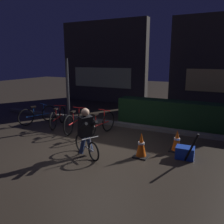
# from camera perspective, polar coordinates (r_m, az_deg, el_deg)

# --- Properties ---
(ground_plane) EXTENTS (40.00, 40.00, 0.00)m
(ground_plane) POSITION_cam_1_polar(r_m,az_deg,el_deg) (6.59, -3.94, -8.52)
(ground_plane) COLOR #2D261E
(sidewalk_curb) EXTENTS (12.00, 0.24, 0.12)m
(sidewalk_curb) POSITION_cam_1_polar(r_m,az_deg,el_deg) (8.44, 3.66, -3.24)
(sidewalk_curb) COLOR #56544F
(sidewalk_curb) RESTS_ON ground
(hedge_row) EXTENTS (4.80, 0.70, 0.93)m
(hedge_row) POSITION_cam_1_polar(r_m,az_deg,el_deg) (8.70, 17.05, -0.55)
(hedge_row) COLOR black
(hedge_row) RESTS_ON ground
(storefront_left) EXTENTS (5.14, 0.54, 4.50)m
(storefront_left) POSITION_cam_1_polar(r_m,az_deg,el_deg) (13.41, -2.05, 12.23)
(storefront_left) COLOR #383330
(storefront_left) RESTS_ON ground
(street_post) EXTENTS (0.10, 0.10, 2.44)m
(street_post) POSITION_cam_1_polar(r_m,az_deg,el_deg) (8.26, -10.91, 4.44)
(street_post) COLOR #2D2D33
(street_post) RESTS_ON ground
(parked_bike_leftmost) EXTENTS (0.59, 1.49, 0.72)m
(parked_bike_leftmost) POSITION_cam_1_polar(r_m,az_deg,el_deg) (9.25, -17.95, -0.68)
(parked_bike_leftmost) COLOR black
(parked_bike_leftmost) RESTS_ON ground
(parked_bike_left_mid) EXTENTS (0.59, 1.52, 0.73)m
(parked_bike_left_mid) POSITION_cam_1_polar(r_m,az_deg,el_deg) (8.65, -13.30, -1.28)
(parked_bike_left_mid) COLOR black
(parked_bike_left_mid) RESTS_ON ground
(parked_bike_center_left) EXTENTS (0.46, 1.66, 0.77)m
(parked_bike_center_left) POSITION_cam_1_polar(r_m,az_deg,el_deg) (7.97, -9.01, -2.20)
(parked_bike_center_left) COLOR black
(parked_bike_center_left) RESTS_ON ground
(parked_bike_center_right) EXTENTS (0.46, 1.71, 0.79)m
(parked_bike_center_right) POSITION_cam_1_polar(r_m,az_deg,el_deg) (7.43, -3.21, -3.10)
(parked_bike_center_right) COLOR black
(parked_bike_center_right) RESTS_ON ground
(traffic_cone_near) EXTENTS (0.36, 0.36, 0.63)m
(traffic_cone_near) POSITION_cam_1_polar(r_m,az_deg,el_deg) (5.86, 7.28, -8.22)
(traffic_cone_near) COLOR black
(traffic_cone_near) RESTS_ON ground
(traffic_cone_far) EXTENTS (0.36, 0.36, 0.59)m
(traffic_cone_far) POSITION_cam_1_polar(r_m,az_deg,el_deg) (6.42, 15.83, -6.90)
(traffic_cone_far) COLOR black
(traffic_cone_far) RESTS_ON ground
(blue_crate) EXTENTS (0.46, 0.34, 0.30)m
(blue_crate) POSITION_cam_1_polar(r_m,az_deg,el_deg) (6.06, 17.68, -9.60)
(blue_crate) COLOR #193DB7
(blue_crate) RESTS_ON ground
(cyclist) EXTENTS (1.07, 0.67, 1.25)m
(cyclist) POSITION_cam_1_polar(r_m,az_deg,el_deg) (5.81, -6.34, -4.99)
(cyclist) COLOR black
(cyclist) RESTS_ON ground
(closed_umbrella) EXTENTS (0.34, 0.29, 0.79)m
(closed_umbrella) POSITION_cam_1_polar(r_m,az_deg,el_deg) (5.72, 19.13, -8.42)
(closed_umbrella) COLOR black
(closed_umbrella) RESTS_ON ground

